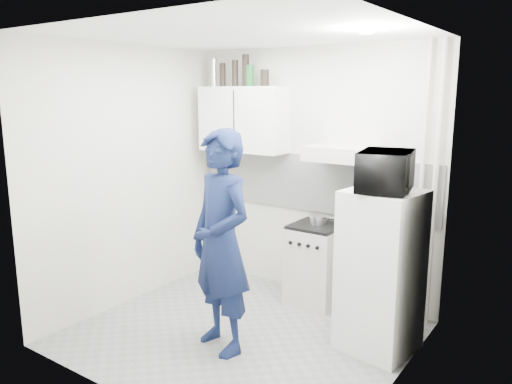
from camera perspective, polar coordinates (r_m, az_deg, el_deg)
The scene contains 23 objects.
floor at distance 4.69m, azimuth -1.69°, elevation -15.84°, with size 2.80×2.80×0.00m, color gray.
ceiling at distance 4.19m, azimuth -1.91°, elevation 17.63°, with size 2.80×2.80×0.00m, color white.
wall_back at distance 5.29m, azimuth 6.31°, elevation 2.14°, with size 2.80×2.80×0.00m, color silver.
wall_left at distance 5.20m, azimuth -14.28°, elevation 1.69°, with size 2.60×2.60×0.00m, color silver.
wall_right at distance 3.62m, azimuth 16.33°, elevation -2.58°, with size 2.60×2.60×0.00m, color silver.
person at distance 4.12m, azimuth -4.01°, elevation -5.76°, with size 0.68×0.45×1.86m, color #101B3F.
stove at distance 5.21m, azimuth 6.82°, elevation -8.28°, with size 0.50×0.50×0.80m, color beige.
fridge at distance 4.31m, azimuth 14.06°, elevation -8.80°, with size 0.57×0.57×1.37m, color white.
stove_top at distance 5.08m, azimuth 6.93°, elevation -3.88°, with size 0.48×0.48×0.03m, color black.
saucepan at distance 5.09m, azimuth 7.08°, elevation -3.17°, with size 0.16×0.16×0.09m, color silver.
microwave at distance 4.10m, azimuth 14.62°, elevation 2.35°, with size 0.39×0.58×0.32m, color black.
bottle_a at distance 5.74m, azimuth -4.85°, elevation 13.42°, with size 0.07×0.07×0.30m, color silver.
bottle_b at distance 5.66m, azimuth -3.84°, elevation 13.22°, with size 0.07×0.07×0.26m, color black.
bottle_c at distance 5.55m, azimuth -2.40°, elevation 13.41°, with size 0.07×0.07×0.28m, color black.
bottle_d at distance 5.47m, azimuth -1.18°, elevation 13.71°, with size 0.07×0.07×0.33m, color black.
canister_a at distance 5.43m, azimuth -0.70°, elevation 13.15°, with size 0.09×0.09×0.22m, color #144C1E.
canister_b at distance 5.32m, azimuth 1.01°, elevation 12.91°, with size 0.09×0.09×0.17m, color black.
upper_cabinet at distance 5.49m, azimuth -1.41°, elevation 8.31°, with size 1.00×0.35×0.70m, color white.
range_hood at distance 4.83m, azimuth 9.65°, elevation 4.40°, with size 0.60×0.50×0.14m, color beige.
backsplash at distance 5.30m, azimuth 6.21°, elevation 1.05°, with size 2.74×0.03×0.60m, color white.
pipe_a at distance 4.74m, azimuth 19.75°, elevation 0.46°, with size 0.05×0.05×2.60m, color beige.
pipe_b at distance 4.77m, azimuth 18.37°, elevation 0.62°, with size 0.04×0.04×2.60m, color beige.
ceiling_spot_fixture at distance 3.87m, azimuth 12.55°, elevation 17.46°, with size 0.10×0.10×0.02m, color white.
Camera 1 is at (2.49, -3.34, 2.14)m, focal length 35.00 mm.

